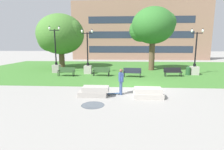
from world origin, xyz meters
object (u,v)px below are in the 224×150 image
park_bench_far_left (173,71)px  lamp_post_center (195,66)px  park_bench_near_left (132,72)px  concrete_block_center (94,91)px  person_skateboarder (121,80)px  park_bench_near_right (66,71)px  lamp_post_right (56,63)px  concrete_block_left (148,93)px  park_bench_far_right (101,71)px  skateboard (113,93)px  trash_bin (188,71)px  lamp_post_left (88,65)px

park_bench_far_left → lamp_post_center: size_ratio=0.37×
park_bench_near_left → concrete_block_center: bearing=-112.5°
person_skateboarder → lamp_post_center: 11.19m
park_bench_near_right → lamp_post_right: 2.92m
concrete_block_left → concrete_block_center: bearing=177.1°
person_skateboarder → park_bench_far_right: person_skateboarder is taller
concrete_block_left → park_bench_near_right: (-7.41, 7.03, 0.23)m
skateboard → park_bench_near_right: (-5.23, 6.49, 0.45)m
concrete_block_left → skateboard: 2.26m
park_bench_far_left → trash_bin: bearing=25.9°
person_skateboarder → skateboard: 1.01m
park_bench_near_right → trash_bin: 12.93m
park_bench_near_right → lamp_post_center: size_ratio=0.37×
park_bench_far_left → lamp_post_center: lamp_post_center is taller
lamp_post_left → skateboard: bearing=-68.0°
lamp_post_right → concrete_block_left: bearing=-44.8°
skateboard → park_bench_near_left: (1.58, 6.37, 0.45)m
person_skateboarder → skateboard: (-0.49, -0.12, -0.88)m
park_bench_near_right → trash_bin: trash_bin is taller
park_bench_near_left → lamp_post_right: (-8.67, 2.29, 0.55)m
concrete_block_left → lamp_post_right: lamp_post_right is taller
skateboard → park_bench_near_right: bearing=128.8°
concrete_block_center → concrete_block_left: same height
lamp_post_left → park_bench_far_left: bearing=-7.2°
concrete_block_left → park_bench_far_left: bearing=64.5°
park_bench_far_right → lamp_post_center: bearing=7.6°
lamp_post_right → lamp_post_left: size_ratio=1.08×
person_skateboarder → lamp_post_right: size_ratio=0.32×
concrete_block_center → person_skateboarder: person_skateboarder is taller
lamp_post_right → park_bench_near_left: bearing=-14.8°
trash_bin → lamp_post_left: bearing=178.8°
park_bench_near_right → lamp_post_right: bearing=130.6°
concrete_block_center → park_bench_near_right: park_bench_near_right is taller
person_skateboarder → lamp_post_right: (-7.58, 8.54, 0.12)m
concrete_block_left → lamp_post_left: bearing=122.3°
lamp_post_right → park_bench_far_left: bearing=-7.7°
skateboard → park_bench_far_right: bearing=103.3°
park_bench_near_right → park_bench_far_left: (10.97, 0.44, 0.00)m
concrete_block_center → park_bench_far_left: (6.96, 7.30, 0.23)m
person_skateboarder → lamp_post_left: (-3.75, 7.96, 0.06)m
park_bench_far_right → trash_bin: size_ratio=1.93×
concrete_block_center → trash_bin: trash_bin is taller
skateboard → park_bench_far_right: park_bench_far_right is taller
trash_bin → park_bench_near_left: bearing=-166.3°
lamp_post_center → trash_bin: lamp_post_center is taller
park_bench_near_left → lamp_post_left: size_ratio=0.37×
concrete_block_center → skateboard: 1.29m
trash_bin → skateboard: bearing=-134.2°
park_bench_far_left → lamp_post_left: size_ratio=0.37×
person_skateboarder → trash_bin: person_skateboarder is taller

